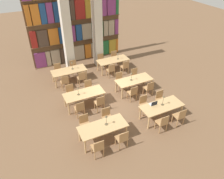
% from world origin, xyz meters
% --- Properties ---
extents(ground_plane, '(40.00, 40.00, 0.00)m').
position_xyz_m(ground_plane, '(0.00, 0.00, 0.00)').
color(ground_plane, brown).
extents(bookshelf_bank, '(6.04, 0.35, 5.50)m').
position_xyz_m(bookshelf_bank, '(0.01, 4.97, 2.65)').
color(bookshelf_bank, brown).
rests_on(bookshelf_bank, ground_plane).
extents(pillar_left, '(0.51, 0.51, 6.00)m').
position_xyz_m(pillar_left, '(-0.96, 3.79, 3.00)').
color(pillar_left, silver).
rests_on(pillar_left, ground_plane).
extents(pillar_center, '(0.51, 0.51, 6.00)m').
position_xyz_m(pillar_center, '(0.96, 3.79, 3.00)').
color(pillar_center, silver).
rests_on(pillar_center, ground_plane).
extents(reading_table_0, '(1.97, 0.85, 0.74)m').
position_xyz_m(reading_table_0, '(-1.52, -2.54, 0.66)').
color(reading_table_0, tan).
rests_on(reading_table_0, ground_plane).
extents(chair_0, '(0.42, 0.40, 0.89)m').
position_xyz_m(chair_0, '(-2.04, -3.25, 0.49)').
color(chair_0, tan).
rests_on(chair_0, ground_plane).
extents(chair_1, '(0.42, 0.40, 0.89)m').
position_xyz_m(chair_1, '(-2.04, -1.83, 0.49)').
color(chair_1, tan).
rests_on(chair_1, ground_plane).
extents(chair_2, '(0.42, 0.40, 0.89)m').
position_xyz_m(chair_2, '(-1.00, -3.25, 0.49)').
color(chair_2, tan).
rests_on(chair_2, ground_plane).
extents(chair_3, '(0.42, 0.40, 0.89)m').
position_xyz_m(chair_3, '(-1.00, -1.83, 0.49)').
color(chair_3, tan).
rests_on(chair_3, ground_plane).
extents(desk_lamp_0, '(0.14, 0.14, 0.47)m').
position_xyz_m(desk_lamp_0, '(-1.34, -2.50, 1.05)').
color(desk_lamp_0, brown).
rests_on(desk_lamp_0, reading_table_0).
extents(reading_table_1, '(1.97, 0.85, 0.74)m').
position_xyz_m(reading_table_1, '(1.42, -2.48, 0.66)').
color(reading_table_1, tan).
rests_on(reading_table_1, ground_plane).
extents(chair_4, '(0.42, 0.40, 0.89)m').
position_xyz_m(chair_4, '(0.96, -3.19, 0.49)').
color(chair_4, tan).
rests_on(chair_4, ground_plane).
extents(chair_5, '(0.42, 0.40, 0.89)m').
position_xyz_m(chair_5, '(0.96, -1.77, 0.49)').
color(chair_5, tan).
rests_on(chair_5, ground_plane).
extents(chair_6, '(0.42, 0.40, 0.89)m').
position_xyz_m(chair_6, '(1.90, -3.19, 0.49)').
color(chair_6, tan).
rests_on(chair_6, ground_plane).
extents(chair_7, '(0.42, 0.40, 0.89)m').
position_xyz_m(chair_7, '(1.90, -1.77, 0.49)').
color(chair_7, tan).
rests_on(chair_7, ground_plane).
extents(desk_lamp_1, '(0.14, 0.14, 0.50)m').
position_xyz_m(desk_lamp_1, '(1.48, -2.45, 1.08)').
color(desk_lamp_1, brown).
rests_on(desk_lamp_1, reading_table_1).
extents(laptop, '(0.32, 0.22, 0.21)m').
position_xyz_m(laptop, '(1.11, -2.25, 0.78)').
color(laptop, silver).
rests_on(laptop, reading_table_1).
extents(reading_table_2, '(1.97, 0.85, 0.74)m').
position_xyz_m(reading_table_2, '(-1.42, -0.05, 0.66)').
color(reading_table_2, tan).
rests_on(reading_table_2, ground_plane).
extents(chair_8, '(0.42, 0.40, 0.89)m').
position_xyz_m(chair_8, '(-1.90, -0.76, 0.49)').
color(chair_8, tan).
rests_on(chair_8, ground_plane).
extents(chair_9, '(0.42, 0.40, 0.89)m').
position_xyz_m(chair_9, '(-1.90, 0.66, 0.49)').
color(chair_9, tan).
rests_on(chair_9, ground_plane).
extents(chair_10, '(0.42, 0.40, 0.89)m').
position_xyz_m(chair_10, '(-0.90, -0.76, 0.49)').
color(chair_10, tan).
rests_on(chair_10, ground_plane).
extents(chair_11, '(0.42, 0.40, 0.89)m').
position_xyz_m(chair_11, '(-0.90, 0.66, 0.49)').
color(chair_11, tan).
rests_on(chair_11, ground_plane).
extents(desk_lamp_2, '(0.14, 0.14, 0.43)m').
position_xyz_m(desk_lamp_2, '(-1.69, -0.04, 1.02)').
color(desk_lamp_2, brown).
rests_on(desk_lamp_2, reading_table_2).
extents(reading_table_3, '(1.97, 0.85, 0.74)m').
position_xyz_m(reading_table_3, '(1.42, -0.03, 0.66)').
color(reading_table_3, tan).
rests_on(reading_table_3, ground_plane).
extents(chair_12, '(0.42, 0.40, 0.89)m').
position_xyz_m(chair_12, '(0.94, -0.74, 0.49)').
color(chair_12, tan).
rests_on(chair_12, ground_plane).
extents(chair_13, '(0.42, 0.40, 0.89)m').
position_xyz_m(chair_13, '(0.94, 0.68, 0.49)').
color(chair_13, tan).
rests_on(chair_13, ground_plane).
extents(chair_14, '(0.42, 0.40, 0.89)m').
position_xyz_m(chair_14, '(1.92, -0.74, 0.49)').
color(chair_14, tan).
rests_on(chair_14, ground_plane).
extents(chair_15, '(0.42, 0.40, 0.89)m').
position_xyz_m(chair_15, '(1.92, 0.68, 0.49)').
color(chair_15, tan).
rests_on(chair_15, ground_plane).
extents(desk_lamp_3, '(0.14, 0.14, 0.46)m').
position_xyz_m(desk_lamp_3, '(1.26, 0.00, 1.05)').
color(desk_lamp_3, brown).
rests_on(desk_lamp_3, reading_table_3).
extents(reading_table_4, '(1.97, 0.85, 0.74)m').
position_xyz_m(reading_table_4, '(-1.42, 2.49, 0.66)').
color(reading_table_4, tan).
rests_on(reading_table_4, ground_plane).
extents(chair_16, '(0.42, 0.40, 0.89)m').
position_xyz_m(chair_16, '(-1.89, 1.78, 0.49)').
color(chair_16, tan).
rests_on(chair_16, ground_plane).
extents(chair_17, '(0.42, 0.40, 0.89)m').
position_xyz_m(chair_17, '(-1.89, 3.20, 0.49)').
color(chair_17, tan).
rests_on(chair_17, ground_plane).
extents(chair_18, '(0.42, 0.40, 0.89)m').
position_xyz_m(chair_18, '(-0.92, 1.78, 0.49)').
color(chair_18, tan).
rests_on(chair_18, ground_plane).
extents(chair_19, '(0.42, 0.40, 0.89)m').
position_xyz_m(chair_19, '(-0.92, 3.20, 0.49)').
color(chair_19, tan).
rests_on(chair_19, ground_plane).
extents(desk_lamp_4, '(0.14, 0.14, 0.46)m').
position_xyz_m(desk_lamp_4, '(-1.18, 2.53, 1.05)').
color(desk_lamp_4, brown).
rests_on(desk_lamp_4, reading_table_4).
extents(reading_table_5, '(1.97, 0.85, 0.74)m').
position_xyz_m(reading_table_5, '(1.44, 2.58, 0.66)').
color(reading_table_5, tan).
rests_on(reading_table_5, ground_plane).
extents(chair_20, '(0.42, 0.40, 0.89)m').
position_xyz_m(chair_20, '(0.95, 1.87, 0.49)').
color(chair_20, tan).
rests_on(chair_20, ground_plane).
extents(chair_21, '(0.42, 0.40, 0.89)m').
position_xyz_m(chair_21, '(0.95, 3.29, 0.49)').
color(chair_21, tan).
rests_on(chair_21, ground_plane).
extents(chair_22, '(0.42, 0.40, 0.89)m').
position_xyz_m(chair_22, '(1.91, 1.87, 0.49)').
color(chair_22, tan).
rests_on(chair_22, ground_plane).
extents(chair_23, '(0.42, 0.40, 0.89)m').
position_xyz_m(chair_23, '(1.91, 3.29, 0.49)').
color(chair_23, tan).
rests_on(chair_23, ground_plane).
extents(desk_lamp_5, '(0.14, 0.14, 0.41)m').
position_xyz_m(desk_lamp_5, '(1.77, 2.54, 1.01)').
color(desk_lamp_5, brown).
rests_on(desk_lamp_5, reading_table_5).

